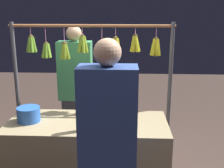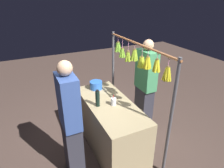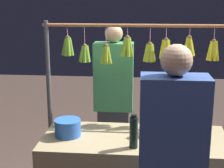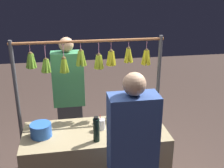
% 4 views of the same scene
% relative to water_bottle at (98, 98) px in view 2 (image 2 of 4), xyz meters
% --- Properties ---
extents(ground_plane, '(12.00, 12.00, 0.00)m').
position_rel_water_bottle_xyz_m(ground_plane, '(-0.01, -0.20, -0.99)').
color(ground_plane, '#483730').
extents(market_counter, '(1.57, 0.68, 0.86)m').
position_rel_water_bottle_xyz_m(market_counter, '(-0.01, -0.20, -0.56)').
color(market_counter, tan).
rests_on(market_counter, ground).
extents(display_rack, '(1.78, 0.13, 1.80)m').
position_rel_water_bottle_xyz_m(display_rack, '(-0.01, -0.68, 0.35)').
color(display_rack, '#4C4C51').
rests_on(display_rack, ground).
extents(water_bottle, '(0.07, 0.07, 0.27)m').
position_rel_water_bottle_xyz_m(water_bottle, '(0.00, 0.00, 0.00)').
color(water_bottle, black).
rests_on(water_bottle, market_counter).
extents(blue_bucket, '(0.22, 0.22, 0.14)m').
position_rel_water_bottle_xyz_m(blue_bucket, '(0.57, -0.19, -0.06)').
color(blue_bucket, blue).
rests_on(blue_bucket, market_counter).
extents(drink_cup, '(0.08, 0.08, 0.17)m').
position_rel_water_bottle_xyz_m(drink_cup, '(-0.08, -0.23, -0.07)').
color(drink_cup, silver).
rests_on(drink_cup, market_counter).
extents(vendor_person, '(0.41, 0.22, 1.74)m').
position_rel_water_bottle_xyz_m(vendor_person, '(0.25, -1.05, -0.13)').
color(vendor_person, '#2D2D38').
rests_on(vendor_person, ground).
extents(customer_person, '(0.41, 0.22, 1.74)m').
position_rel_water_bottle_xyz_m(customer_person, '(-0.25, 0.49, -0.13)').
color(customer_person, '#2D2D38').
rests_on(customer_person, ground).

